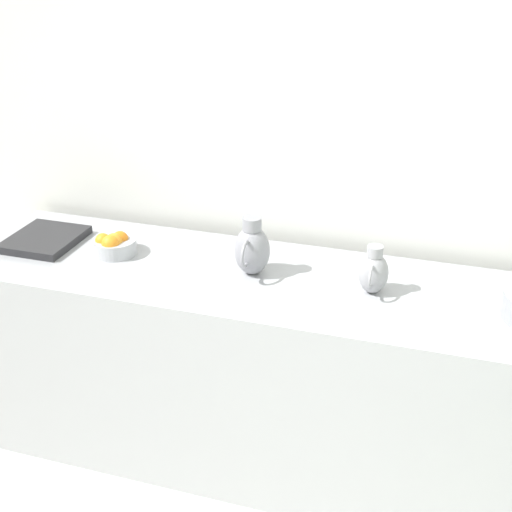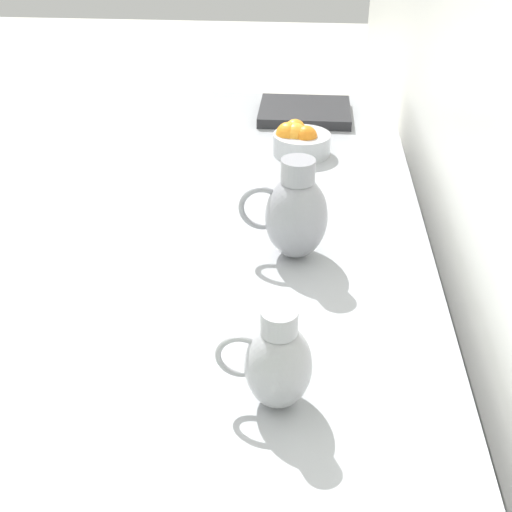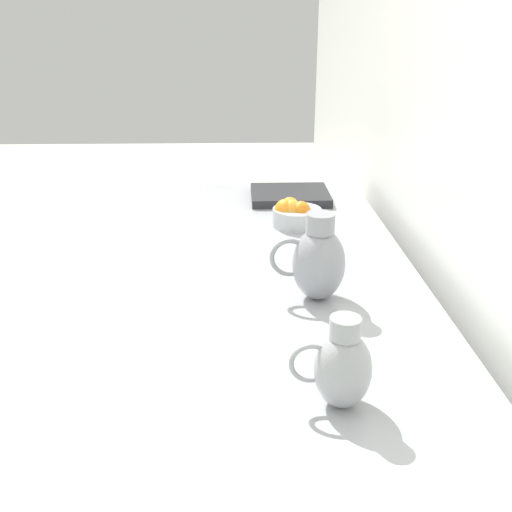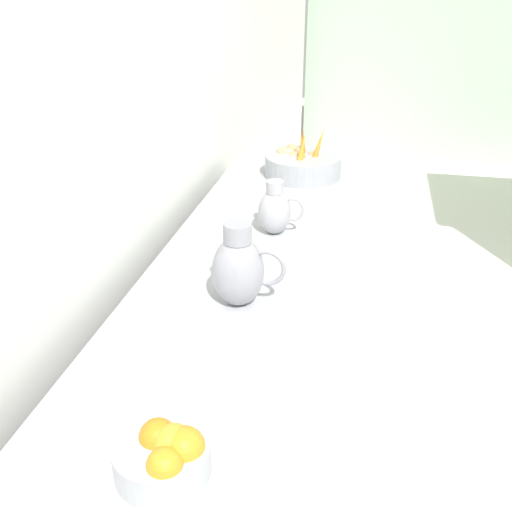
# 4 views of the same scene
# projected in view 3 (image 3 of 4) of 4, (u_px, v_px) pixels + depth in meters

# --- Properties ---
(prep_counter) EXTENTS (0.72, 2.69, 0.93)m
(prep_counter) POSITION_uv_depth(u_px,v_px,m) (308.00, 447.00, 1.82)
(prep_counter) COLOR #9EA0A5
(prep_counter) RESTS_ON ground_plane
(orange_bowl) EXTENTS (0.19, 0.19, 0.11)m
(orange_bowl) POSITION_uv_depth(u_px,v_px,m) (295.00, 214.00, 2.30)
(orange_bowl) COLOR #ADAFB5
(orange_bowl) RESTS_ON prep_counter
(metal_pitcher_tall) EXTENTS (0.21, 0.15, 0.25)m
(metal_pitcher_tall) POSITION_uv_depth(u_px,v_px,m) (318.00, 261.00, 1.68)
(metal_pitcher_tall) COLOR gray
(metal_pitcher_tall) RESTS_ON prep_counter
(metal_pitcher_short) EXTENTS (0.17, 0.12, 0.20)m
(metal_pitcher_short) POSITION_uv_depth(u_px,v_px,m) (342.00, 367.00, 1.21)
(metal_pitcher_short) COLOR #939399
(metal_pitcher_short) RESTS_ON prep_counter
(counter_sink_basin) EXTENTS (0.34, 0.30, 0.04)m
(counter_sink_basin) POSITION_uv_depth(u_px,v_px,m) (290.00, 195.00, 2.65)
(counter_sink_basin) COLOR #232326
(counter_sink_basin) RESTS_ON prep_counter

